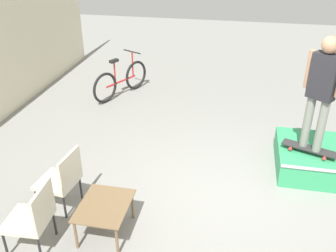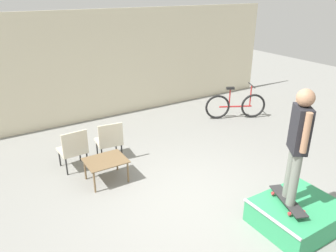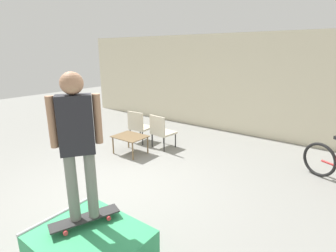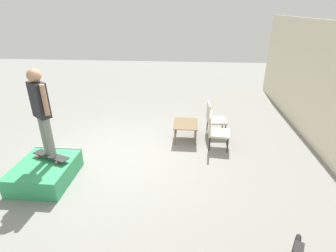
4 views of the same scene
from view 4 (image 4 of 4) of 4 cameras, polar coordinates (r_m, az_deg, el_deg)
name	(u,v)px [view 4 (image 4 of 4)]	position (r m, az deg, el deg)	size (l,w,h in m)	color
ground_plane	(124,156)	(6.43, -9.56, -6.46)	(24.00, 24.00, 0.00)	gray
skate_ramp_box	(45,172)	(5.98, -25.13, -9.03)	(1.31, 1.08, 0.42)	#339E60
skateboard_on_ramp	(51,156)	(5.93, -24.09, -5.93)	(0.49, 0.86, 0.07)	#2D2D2D
person_skater	(41,107)	(5.51, -25.98, 3.75)	(0.38, 0.48, 1.78)	gray
coffee_table	(186,125)	(6.97, 3.87, 0.14)	(0.78, 0.63, 0.46)	brown
patio_chair_left	(213,117)	(7.33, 9.85, 1.87)	(0.55, 0.55, 0.90)	black
patio_chair_right	(216,129)	(6.61, 10.35, -0.75)	(0.57, 0.57, 0.90)	black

